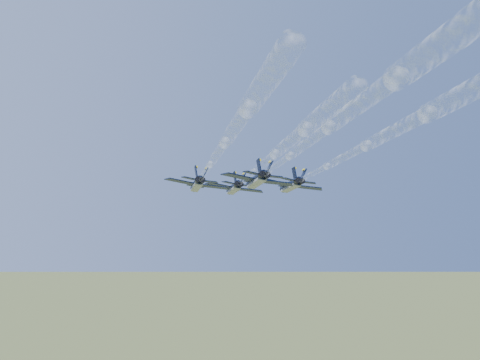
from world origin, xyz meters
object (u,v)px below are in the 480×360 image
jet_lead (234,188)px  jet_left (197,184)px  jet_right (291,185)px  jet_slot (256,180)px

jet_lead → jet_left: (-13.30, -7.15, 0.00)m
jet_lead → jet_left: bearing=-126.9°
jet_lead → jet_right: 15.49m
jet_right → jet_lead: bearing=129.6°
jet_lead → jet_slot: (-10.84, -24.06, 0.00)m
jet_lead → jet_slot: size_ratio=1.00×
jet_lead → jet_slot: same height
jet_left → jet_right: (17.25, -7.82, 0.00)m
jet_slot → jet_lead: bearing=90.6°
jet_left → jet_slot: same height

